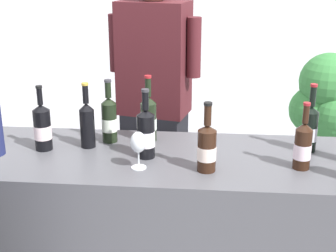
{
  "coord_description": "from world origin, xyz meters",
  "views": [
    {
      "loc": [
        0.25,
        -2.09,
        1.81
      ],
      "look_at": [
        0.06,
        0.0,
        1.06
      ],
      "focal_mm": 51.68,
      "sensor_mm": 36.0,
      "label": 1
    }
  ],
  "objects_px": {
    "wine_bottle_4": "(310,128)",
    "wine_bottle_9": "(148,118)",
    "wine_bottle_3": "(109,119)",
    "wine_bottle_0": "(42,127)",
    "wine_bottle_1": "(146,133)",
    "person_server": "(155,121)",
    "wine_bottle_7": "(303,146)",
    "wine_glass": "(138,144)",
    "potted_shrub": "(331,109)",
    "wine_bottle_2": "(87,123)",
    "wine_bottle_5": "(207,147)"
  },
  "relations": [
    {
      "from": "wine_bottle_4",
      "to": "wine_bottle_9",
      "type": "xyz_separation_m",
      "value": [
        -0.78,
        0.07,
        0.0
      ]
    },
    {
      "from": "wine_bottle_3",
      "to": "wine_bottle_0",
      "type": "bearing_deg",
      "value": -155.71
    },
    {
      "from": "wine_bottle_0",
      "to": "wine_bottle_3",
      "type": "distance_m",
      "value": 0.33
    },
    {
      "from": "wine_bottle_1",
      "to": "person_server",
      "type": "xyz_separation_m",
      "value": [
        -0.04,
        0.65,
        -0.16
      ]
    },
    {
      "from": "wine_bottle_0",
      "to": "wine_bottle_7",
      "type": "bearing_deg",
      "value": -5.24
    },
    {
      "from": "wine_bottle_0",
      "to": "wine_bottle_3",
      "type": "height_order",
      "value": "wine_bottle_3"
    },
    {
      "from": "wine_bottle_3",
      "to": "wine_glass",
      "type": "distance_m",
      "value": 0.37
    },
    {
      "from": "wine_bottle_3",
      "to": "wine_bottle_4",
      "type": "distance_m",
      "value": 0.98
    },
    {
      "from": "wine_bottle_7",
      "to": "person_server",
      "type": "bearing_deg",
      "value": 135.98
    },
    {
      "from": "potted_shrub",
      "to": "wine_bottle_2",
      "type": "bearing_deg",
      "value": -137.17
    },
    {
      "from": "wine_bottle_1",
      "to": "wine_bottle_4",
      "type": "height_order",
      "value": "wine_bottle_4"
    },
    {
      "from": "wine_bottle_1",
      "to": "wine_glass",
      "type": "xyz_separation_m",
      "value": [
        -0.02,
        -0.13,
        -0.0
      ]
    },
    {
      "from": "wine_bottle_1",
      "to": "wine_bottle_7",
      "type": "xyz_separation_m",
      "value": [
        0.7,
        -0.06,
        -0.01
      ]
    },
    {
      "from": "wine_bottle_5",
      "to": "wine_bottle_3",
      "type": "bearing_deg",
      "value": 147.89
    },
    {
      "from": "wine_bottle_1",
      "to": "wine_bottle_3",
      "type": "distance_m",
      "value": 0.28
    },
    {
      "from": "wine_bottle_5",
      "to": "person_server",
      "type": "distance_m",
      "value": 0.86
    },
    {
      "from": "wine_bottle_2",
      "to": "wine_bottle_4",
      "type": "distance_m",
      "value": 1.07
    },
    {
      "from": "wine_bottle_5",
      "to": "wine_bottle_9",
      "type": "bearing_deg",
      "value": 131.08
    },
    {
      "from": "wine_bottle_0",
      "to": "wine_bottle_3",
      "type": "bearing_deg",
      "value": 24.29
    },
    {
      "from": "potted_shrub",
      "to": "wine_bottle_4",
      "type": "bearing_deg",
      "value": -107.61
    },
    {
      "from": "wine_bottle_3",
      "to": "person_server",
      "type": "height_order",
      "value": "person_server"
    },
    {
      "from": "wine_bottle_2",
      "to": "wine_glass",
      "type": "height_order",
      "value": "wine_bottle_2"
    },
    {
      "from": "wine_bottle_0",
      "to": "wine_glass",
      "type": "height_order",
      "value": "wine_bottle_0"
    },
    {
      "from": "wine_glass",
      "to": "person_server",
      "type": "distance_m",
      "value": 0.8
    },
    {
      "from": "wine_bottle_1",
      "to": "wine_bottle_3",
      "type": "bearing_deg",
      "value": 139.0
    },
    {
      "from": "wine_bottle_4",
      "to": "wine_glass",
      "type": "height_order",
      "value": "wine_bottle_4"
    },
    {
      "from": "wine_bottle_5",
      "to": "potted_shrub",
      "type": "relative_size",
      "value": 0.27
    },
    {
      "from": "wine_bottle_3",
      "to": "wine_glass",
      "type": "bearing_deg",
      "value": -57.98
    },
    {
      "from": "wine_bottle_0",
      "to": "wine_bottle_4",
      "type": "height_order",
      "value": "wine_bottle_4"
    },
    {
      "from": "wine_bottle_4",
      "to": "wine_glass",
      "type": "xyz_separation_m",
      "value": [
        -0.78,
        -0.27,
        -0.0
      ]
    },
    {
      "from": "wine_bottle_1",
      "to": "wine_bottle_5",
      "type": "bearing_deg",
      "value": -24.13
    },
    {
      "from": "wine_bottle_9",
      "to": "wine_glass",
      "type": "relative_size",
      "value": 1.99
    },
    {
      "from": "wine_bottle_7",
      "to": "potted_shrub",
      "type": "distance_m",
      "value": 1.65
    },
    {
      "from": "wine_bottle_5",
      "to": "wine_glass",
      "type": "distance_m",
      "value": 0.3
    },
    {
      "from": "wine_bottle_2",
      "to": "wine_glass",
      "type": "relative_size",
      "value": 1.91
    },
    {
      "from": "wine_bottle_0",
      "to": "person_server",
      "type": "xyz_separation_m",
      "value": [
        0.47,
        0.6,
        -0.16
      ]
    },
    {
      "from": "wine_bottle_7",
      "to": "person_server",
      "type": "height_order",
      "value": "person_server"
    },
    {
      "from": "wine_bottle_1",
      "to": "wine_bottle_0",
      "type": "bearing_deg",
      "value": 174.55
    },
    {
      "from": "wine_bottle_9",
      "to": "wine_bottle_7",
      "type": "bearing_deg",
      "value": -21.27
    },
    {
      "from": "wine_bottle_1",
      "to": "wine_bottle_9",
      "type": "relative_size",
      "value": 0.97
    },
    {
      "from": "wine_bottle_9",
      "to": "person_server",
      "type": "xyz_separation_m",
      "value": [
        -0.02,
        0.44,
        -0.16
      ]
    },
    {
      "from": "wine_bottle_3",
      "to": "person_server",
      "type": "xyz_separation_m",
      "value": [
        0.17,
        0.47,
        -0.16
      ]
    },
    {
      "from": "wine_bottle_2",
      "to": "person_server",
      "type": "height_order",
      "value": "person_server"
    },
    {
      "from": "wine_bottle_0",
      "to": "wine_bottle_2",
      "type": "bearing_deg",
      "value": 14.37
    },
    {
      "from": "wine_bottle_4",
      "to": "wine_bottle_3",
      "type": "bearing_deg",
      "value": 177.94
    },
    {
      "from": "wine_bottle_1",
      "to": "wine_bottle_4",
      "type": "relative_size",
      "value": 0.99
    },
    {
      "from": "wine_bottle_0",
      "to": "potted_shrub",
      "type": "bearing_deg",
      "value": 40.22
    },
    {
      "from": "wine_bottle_3",
      "to": "potted_shrub",
      "type": "bearing_deg",
      "value": 42.9
    },
    {
      "from": "wine_bottle_0",
      "to": "wine_bottle_5",
      "type": "distance_m",
      "value": 0.81
    },
    {
      "from": "wine_glass",
      "to": "wine_bottle_0",
      "type": "bearing_deg",
      "value": 160.34
    }
  ]
}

